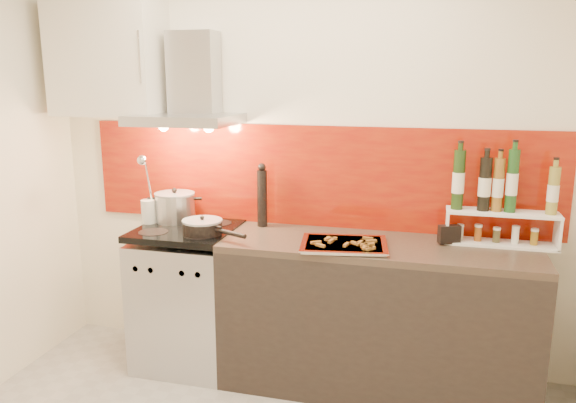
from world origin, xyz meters
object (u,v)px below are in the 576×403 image
(stock_pot, at_px, (175,207))
(baking_tray, at_px, (344,244))
(range_stove, at_px, (189,298))
(counter, at_px, (376,316))
(saute_pan, at_px, (203,227))
(pepper_mill, at_px, (262,196))

(stock_pot, relative_size, baking_tray, 0.49)
(baking_tray, bearing_deg, range_stove, 173.50)
(range_stove, bearing_deg, counter, 0.23)
(stock_pot, xyz_separation_m, saute_pan, (0.30, -0.24, -0.05))
(pepper_mill, distance_m, baking_tray, 0.68)
(range_stove, height_order, counter, range_stove)
(stock_pot, relative_size, pepper_mill, 0.64)
(saute_pan, relative_size, pepper_mill, 1.09)
(range_stove, relative_size, baking_tray, 1.72)
(stock_pot, xyz_separation_m, baking_tray, (1.16, -0.25, -0.09))
(stock_pot, bearing_deg, pepper_mill, 6.42)
(stock_pot, distance_m, pepper_mill, 0.59)
(counter, height_order, saute_pan, saute_pan)
(stock_pot, bearing_deg, baking_tray, -12.08)
(baking_tray, bearing_deg, stock_pot, 167.92)
(stock_pot, distance_m, saute_pan, 0.38)
(pepper_mill, bearing_deg, stock_pot, -173.58)
(counter, relative_size, baking_tray, 3.41)
(range_stove, relative_size, stock_pot, 3.50)
(stock_pot, bearing_deg, range_stove, -44.15)
(saute_pan, bearing_deg, pepper_mill, 47.26)
(counter, distance_m, baking_tray, 0.51)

